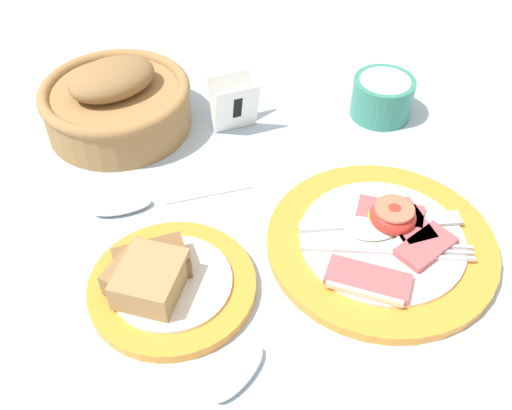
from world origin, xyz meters
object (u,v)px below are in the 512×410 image
(number_card, at_px, (234,104))
(teaspoon_by_saucer, at_px, (145,203))
(breakfast_plate, at_px, (383,240))
(bread_plate, at_px, (162,280))
(teaspoon_near_cup, at_px, (220,396))
(sugar_cup, at_px, (382,96))
(bread_basket, at_px, (116,102))

(number_card, xyz_separation_m, teaspoon_by_saucer, (-0.15, -0.11, -0.03))
(breakfast_plate, xyz_separation_m, teaspoon_by_saucer, (-0.24, 0.15, -0.01))
(bread_plate, distance_m, teaspoon_near_cup, 0.14)
(number_card, bearing_deg, teaspoon_by_saucer, -144.10)
(sugar_cup, height_order, number_card, number_card)
(bread_basket, height_order, teaspoon_by_saucer, bread_basket)
(bread_plate, relative_size, teaspoon_near_cup, 1.04)
(teaspoon_near_cup, bearing_deg, breakfast_plate, -7.54)
(bread_basket, bearing_deg, teaspoon_by_saucer, -89.43)
(bread_basket, relative_size, number_card, 2.73)
(number_card, height_order, teaspoon_near_cup, number_card)
(breakfast_plate, height_order, bread_basket, bread_basket)
(teaspoon_near_cup, bearing_deg, bread_plate, 63.71)
(number_card, distance_m, teaspoon_near_cup, 0.40)
(bread_plate, xyz_separation_m, bread_basket, (0.00, 0.30, 0.02))
(number_card, bearing_deg, bread_basket, 158.87)
(teaspoon_by_saucer, height_order, teaspoon_near_cup, same)
(bread_plate, bearing_deg, bread_basket, 89.06)
(bread_basket, xyz_separation_m, teaspoon_near_cup, (0.02, -0.43, -0.04))
(bread_basket, relative_size, teaspoon_by_saucer, 1.04)
(bread_basket, bearing_deg, teaspoon_near_cup, -87.72)
(breakfast_plate, bearing_deg, teaspoon_by_saucer, 148.02)
(sugar_cup, bearing_deg, bread_plate, -149.69)
(bread_plate, distance_m, bread_basket, 0.30)
(bread_plate, distance_m, number_card, 0.29)
(teaspoon_near_cup, bearing_deg, teaspoon_by_saucer, 57.81)
(number_card, bearing_deg, sugar_cup, -12.01)
(sugar_cup, distance_m, bread_basket, 0.36)
(breakfast_plate, height_order, teaspoon_by_saucer, breakfast_plate)
(teaspoon_by_saucer, bearing_deg, teaspoon_near_cup, 95.69)
(bread_plate, bearing_deg, teaspoon_near_cup, -80.76)
(teaspoon_near_cup, bearing_deg, bread_basket, 56.75)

